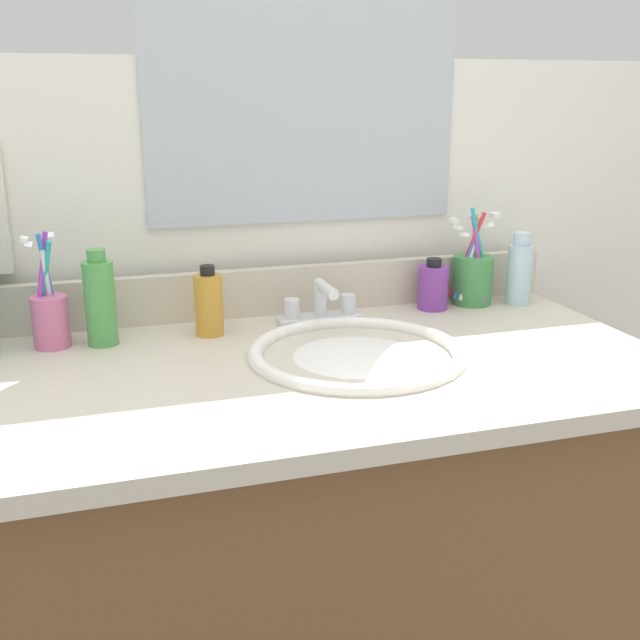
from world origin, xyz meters
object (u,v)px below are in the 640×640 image
Objects in this scene: bottle_cream_purple at (433,287)px; bottle_gel_clear at (519,271)px; bottle_toner_green at (100,301)px; cup_green at (473,277)px; bottle_oil_amber at (209,304)px; cup_pink at (50,316)px; faucet at (321,308)px.

bottle_gel_clear is (0.18, -0.02, 0.02)m from bottle_cream_purple.
bottle_gel_clear is 0.88× the size of bottle_toner_green.
bottle_toner_green is at bearing -176.24° from cup_green.
bottle_oil_amber reaches higher than bottle_cream_purple.
bottle_oil_amber is 0.26m from cup_pink.
bottle_oil_amber is 0.45m from bottle_cream_purple.
faucet is at bearing -0.40° from cup_pink.
bottle_toner_green is (-0.63, -0.04, 0.03)m from bottle_cream_purple.
bottle_cream_purple is at bearing 174.88° from bottle_gel_clear.
bottle_gel_clear is 0.81m from bottle_toner_green.
faucet is 1.11× the size of bottle_gel_clear.
bottle_cream_purple is 0.18m from bottle_gel_clear.
bottle_gel_clear is at bearing 0.46° from cup_pink.
bottle_gel_clear is at bearing -5.12° from bottle_cream_purple.
cup_green is (0.72, 0.05, -0.02)m from bottle_toner_green.
bottle_oil_amber is 0.76× the size of bottle_toner_green.
faucet is 0.47m from cup_pink.
faucet is 1.58× the size of bottle_cream_purple.
cup_pink is at bearing -177.50° from cup_green.
faucet is at bearing -173.58° from bottle_cream_purple.
cup_green is at bearing 3.76° from bottle_toner_green.
bottle_gel_clear is 0.74× the size of cup_green.
cup_pink is at bearing 177.43° from bottle_oil_amber.
cup_green is (0.33, 0.04, 0.03)m from faucet.
cup_green is (0.54, 0.05, -0.00)m from bottle_oil_amber.
bottle_oil_amber is at bearing -178.26° from bottle_gel_clear.
cup_pink is at bearing -179.54° from bottle_gel_clear.
faucet is 0.33m from cup_green.
cup_pink reaches higher than faucet.
bottle_gel_clear reaches higher than faucet.
bottle_toner_green is (-0.39, -0.01, 0.05)m from faucet.
bottle_oil_amber is at bearing 0.14° from bottle_toner_green.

